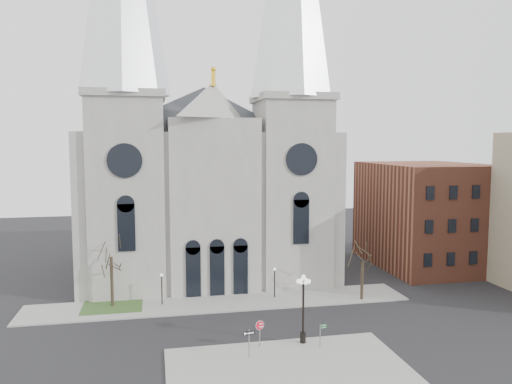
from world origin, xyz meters
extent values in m
plane|color=black|center=(0.00, 0.00, 0.00)|extent=(160.00, 160.00, 0.00)
cube|color=gray|center=(3.00, -5.00, 0.07)|extent=(18.00, 10.00, 0.14)
cube|color=gray|center=(0.00, 11.00, 0.07)|extent=(40.00, 6.00, 0.14)
cube|color=#2D4D21|center=(-11.00, 12.00, 0.09)|extent=(6.00, 5.00, 0.18)
cube|color=gray|center=(0.00, 26.00, 9.00)|extent=(30.00, 24.00, 18.00)
pyramid|color=#2D3035|center=(0.00, 26.00, 24.00)|extent=(33.00, 26.40, 6.00)
cube|color=gray|center=(-9.50, 17.50, 11.00)|extent=(8.00, 8.00, 22.00)
cylinder|color=black|center=(-9.50, 13.45, 15.00)|extent=(3.60, 0.30, 3.60)
cube|color=gray|center=(9.50, 17.50, 11.00)|extent=(8.00, 8.00, 22.00)
cylinder|color=black|center=(9.50, 13.45, 15.00)|extent=(3.60, 0.30, 3.60)
cube|color=gray|center=(0.00, 16.00, 9.75)|extent=(10.00, 5.00, 19.50)
pyramid|color=gray|center=(0.00, 16.00, 21.50)|extent=(11.00, 5.00, 4.00)
cube|color=brown|center=(30.00, 22.00, 7.00)|extent=(14.00, 18.00, 14.00)
cylinder|color=black|center=(-11.00, 12.00, 2.62)|extent=(0.32, 0.32, 5.25)
cylinder|color=black|center=(15.00, 9.00, 2.10)|extent=(0.32, 0.32, 4.20)
cylinder|color=black|center=(-6.00, 11.50, 1.64)|extent=(0.12, 0.12, 3.00)
sphere|color=white|center=(-6.00, 11.50, 3.24)|extent=(0.32, 0.32, 0.32)
cylinder|color=black|center=(6.00, 11.50, 1.64)|extent=(0.12, 0.12, 3.00)
sphere|color=white|center=(6.00, 11.50, 3.24)|extent=(0.32, 0.32, 0.32)
cylinder|color=slate|center=(1.70, -1.07, 1.22)|extent=(0.08, 0.08, 2.17)
cylinder|color=red|center=(1.70, -1.07, 1.98)|extent=(0.75, 0.10, 0.75)
cylinder|color=white|center=(1.70, -1.07, 1.98)|extent=(0.81, 0.09, 0.81)
cube|color=white|center=(1.70, -1.07, 2.10)|extent=(0.42, 0.05, 0.09)
cube|color=white|center=(1.70, -1.07, 1.86)|extent=(0.47, 0.06, 0.09)
cylinder|color=black|center=(5.43, -0.96, 2.71)|extent=(0.18, 0.18, 5.15)
cylinder|color=black|center=(5.43, -0.96, 0.59)|extent=(0.49, 0.49, 0.89)
sphere|color=white|center=(5.43, -0.96, 5.79)|extent=(0.36, 0.36, 0.36)
cylinder|color=slate|center=(0.48, -2.86, 1.25)|extent=(0.10, 0.10, 2.23)
cube|color=black|center=(0.48, -2.86, 2.10)|extent=(0.97, 0.22, 0.32)
cylinder|color=slate|center=(6.50, -2.24, 1.13)|extent=(0.08, 0.08, 1.99)
cube|color=#0D5C1F|center=(6.80, -2.15, 1.99)|extent=(0.55, 0.18, 0.14)
cube|color=#0D5C1F|center=(6.80, -2.15, 1.81)|extent=(0.55, 0.18, 0.14)
camera|label=1|loc=(-6.46, -39.71, 16.88)|focal=35.00mm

